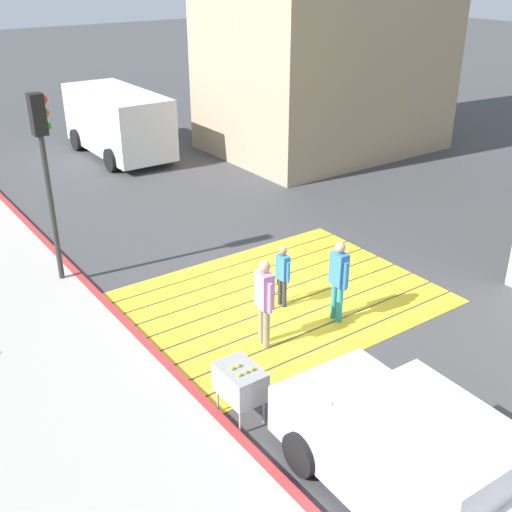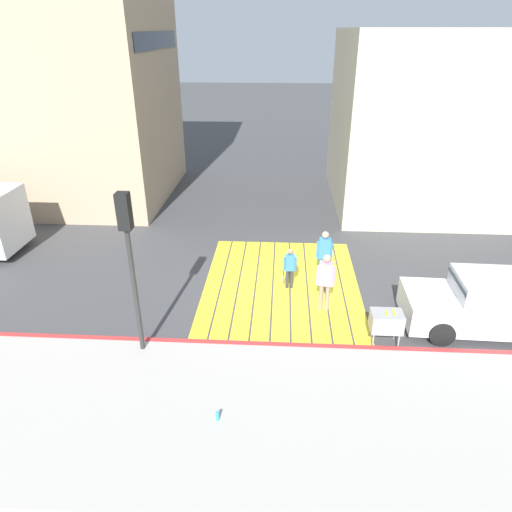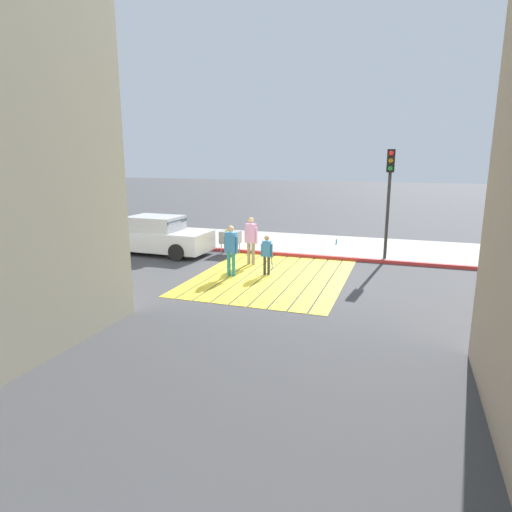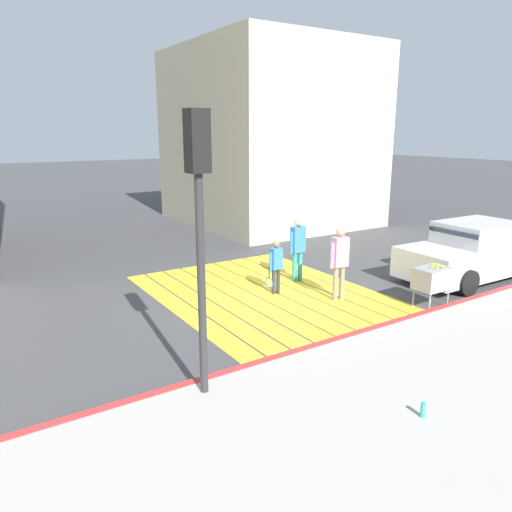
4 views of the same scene
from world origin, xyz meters
name	(u,v)px [view 1 (image 1 of 4)]	position (x,y,z in m)	size (l,w,h in m)	color
ground_plane	(282,298)	(0.00, 0.00, 0.00)	(120.00, 120.00, 0.00)	#424244
crosswalk_stripes	(282,298)	(0.00, 0.00, 0.01)	(6.40, 4.90, 0.01)	yellow
sidewalk_west	(20,390)	(-5.60, 0.00, 0.06)	(4.80, 40.00, 0.12)	#ADA8A0
curb_painted	(145,345)	(-3.25, 0.00, 0.07)	(0.16, 40.00, 0.13)	#BC3333
car_parked_near_curb	(421,465)	(-2.00, -5.54, 0.73)	(2.08, 4.35, 1.57)	white
van_down_street	(118,121)	(1.72, 12.03, 1.28)	(2.37, 5.20, 2.35)	silver
traffic_light_corner	(44,152)	(-3.58, 3.48, 3.04)	(0.39, 0.28, 4.24)	#2D2D2D
tennis_ball_cart	(240,382)	(-2.90, -2.69, 0.70)	(0.56, 0.80, 1.02)	#99999E
pedestrian_adult_lead	(338,276)	(0.36, -1.33, 1.01)	(0.24, 0.51, 1.74)	teal
pedestrian_adult_trailing	(264,298)	(-1.38, -1.23, 1.04)	(0.27, 0.52, 1.79)	gray
pedestrian_child_with_racket	(282,273)	(-0.18, -0.24, 0.78)	(0.28, 0.42, 1.37)	#333338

